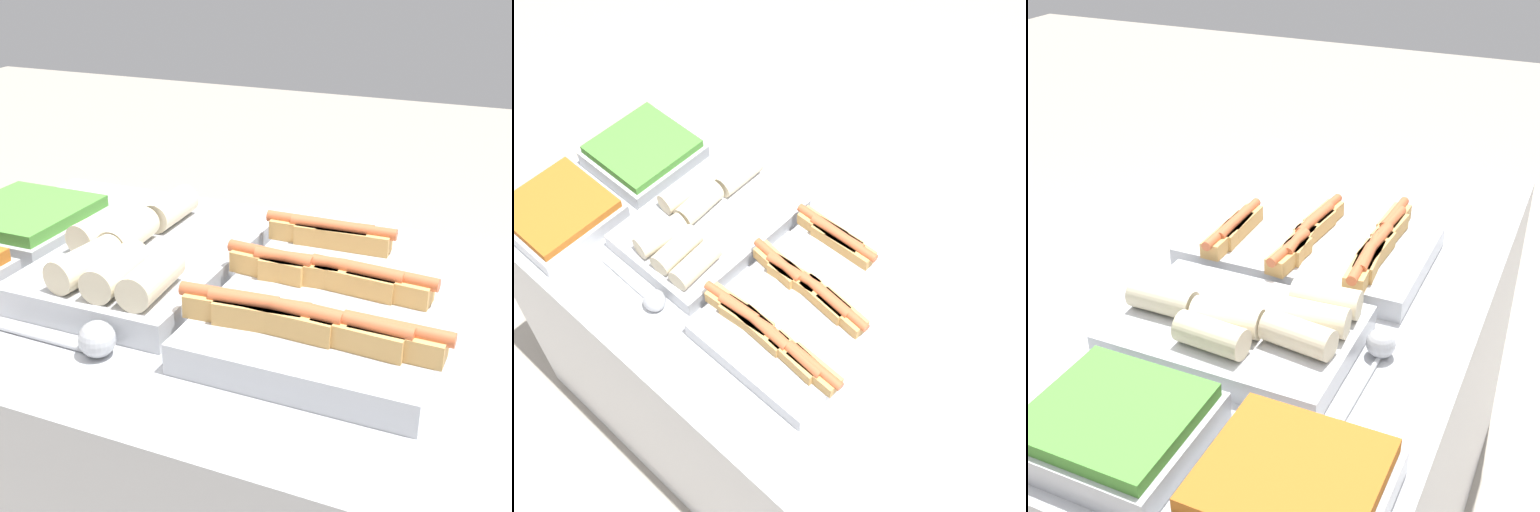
# 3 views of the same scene
# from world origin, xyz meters

# --- Properties ---
(counter) EXTENTS (1.53, 0.84, 0.92)m
(counter) POSITION_xyz_m (0.00, 0.00, 0.46)
(counter) COLOR #B7BABF
(counter) RESTS_ON ground_plane
(tray_hotdogs) EXTENTS (0.41, 0.54, 0.10)m
(tray_hotdogs) POSITION_xyz_m (0.08, -0.01, 0.96)
(tray_hotdogs) COLOR #B7BABF
(tray_hotdogs) RESTS_ON counter
(tray_wraps) EXTENTS (0.32, 0.45, 0.11)m
(tray_wraps) POSITION_xyz_m (-0.29, -0.01, 0.96)
(tray_wraps) COLOR #B7BABF
(tray_wraps) RESTS_ON counter
(tray_side_back) EXTENTS (0.26, 0.27, 0.07)m
(tray_side_back) POSITION_xyz_m (-0.60, 0.05, 0.96)
(tray_side_back) COLOR #B7BABF
(tray_side_back) RESTS_ON counter
(serving_spoon_near) EXTENTS (0.23, 0.06, 0.06)m
(serving_spoon_near) POSITION_xyz_m (-0.22, -0.26, 0.95)
(serving_spoon_near) COLOR #B2B5BA
(serving_spoon_near) RESTS_ON counter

